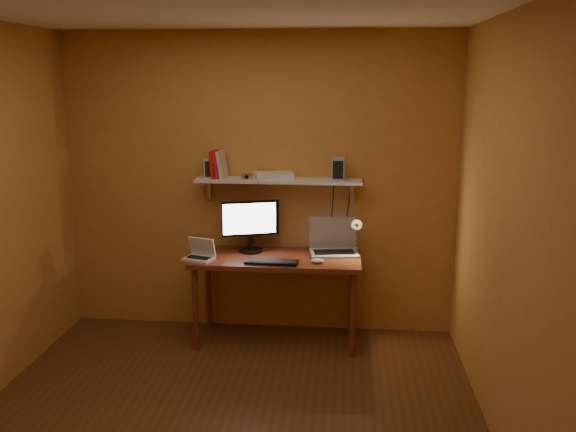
# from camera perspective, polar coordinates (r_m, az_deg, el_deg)

# --- Properties ---
(room) EXTENTS (3.44, 3.24, 2.64)m
(room) POSITION_cam_1_polar(r_m,az_deg,el_deg) (3.75, -6.21, -1.27)
(room) COLOR #582E16
(room) RESTS_ON ground
(desk) EXTENTS (1.40, 0.60, 0.75)m
(desk) POSITION_cam_1_polar(r_m,az_deg,el_deg) (5.11, -1.10, -4.75)
(desk) COLOR brown
(desk) RESTS_ON ground
(wall_shelf) EXTENTS (1.40, 0.25, 0.21)m
(wall_shelf) POSITION_cam_1_polar(r_m,az_deg,el_deg) (5.14, -0.89, 3.32)
(wall_shelf) COLOR silver
(wall_shelf) RESTS_ON room
(monitor) EXTENTS (0.48, 0.26, 0.44)m
(monitor) POSITION_cam_1_polar(r_m,az_deg,el_deg) (5.18, -3.54, -0.68)
(monitor) COLOR black
(monitor) RESTS_ON desk
(laptop) EXTENTS (0.43, 0.34, 0.30)m
(laptop) POSITION_cam_1_polar(r_m,az_deg,el_deg) (5.20, 4.25, -2.60)
(laptop) COLOR #94969C
(laptop) RESTS_ON desk
(netbook) EXTENTS (0.27, 0.23, 0.18)m
(netbook) POSITION_cam_1_polar(r_m,az_deg,el_deg) (5.06, -8.21, -3.47)
(netbook) COLOR silver
(netbook) RESTS_ON desk
(keyboard) EXTENTS (0.43, 0.17, 0.02)m
(keyboard) POSITION_cam_1_polar(r_m,az_deg,el_deg) (4.91, -1.52, -4.32)
(keyboard) COLOR black
(keyboard) RESTS_ON desk
(mouse) EXTENTS (0.11, 0.07, 0.04)m
(mouse) POSITION_cam_1_polar(r_m,az_deg,el_deg) (4.91, 2.79, -4.21)
(mouse) COLOR silver
(mouse) RESTS_ON desk
(desk_lamp) EXTENTS (0.09, 0.23, 0.38)m
(desk_lamp) POSITION_cam_1_polar(r_m,az_deg,el_deg) (5.12, 6.41, -1.37)
(desk_lamp) COLOR silver
(desk_lamp) RESTS_ON desk
(speaker_left) EXTENTS (0.11, 0.11, 0.17)m
(speaker_left) POSITION_cam_1_polar(r_m,az_deg,el_deg) (5.22, -7.39, 4.47)
(speaker_left) COLOR #94969C
(speaker_left) RESTS_ON wall_shelf
(speaker_right) EXTENTS (0.11, 0.11, 0.19)m
(speaker_right) POSITION_cam_1_polar(r_m,az_deg,el_deg) (5.07, 4.75, 4.42)
(speaker_right) COLOR #94969C
(speaker_right) RESTS_ON wall_shelf
(books) EXTENTS (0.14, 0.16, 0.23)m
(books) POSITION_cam_1_polar(r_m,az_deg,el_deg) (5.20, -6.55, 4.82)
(books) COLOR #BE1407
(books) RESTS_ON wall_shelf
(shelf_camera) EXTENTS (0.09, 0.05, 0.05)m
(shelf_camera) POSITION_cam_1_polar(r_m,az_deg,el_deg) (5.10, -3.91, 3.71)
(shelf_camera) COLOR silver
(shelf_camera) RESTS_ON wall_shelf
(router) EXTENTS (0.36, 0.28, 0.05)m
(router) POSITION_cam_1_polar(r_m,az_deg,el_deg) (5.14, -1.33, 3.80)
(router) COLOR silver
(router) RESTS_ON wall_shelf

